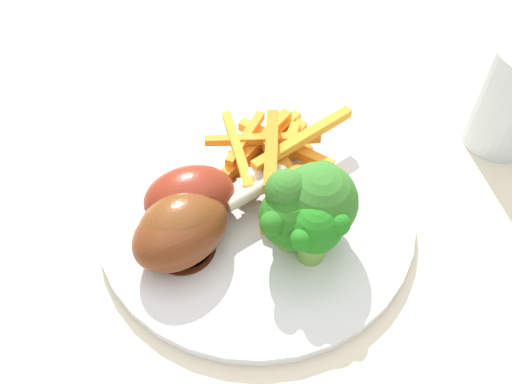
{
  "coord_description": "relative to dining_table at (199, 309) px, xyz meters",
  "views": [
    {
      "loc": [
        0.05,
        -0.25,
        1.14
      ],
      "look_at": [
        0.06,
        0.03,
        0.79
      ],
      "focal_mm": 37.67,
      "sensor_mm": 36.0,
      "label": 1
    }
  ],
  "objects": [
    {
      "name": "dining_table",
      "position": [
        0.0,
        0.0,
        0.0
      ],
      "size": [
        0.96,
        0.79,
        0.76
      ],
      "color": "silver",
      "rests_on": "ground_plane"
    },
    {
      "name": "dinner_plate",
      "position": [
        0.06,
        0.03,
        0.13
      ],
      "size": [
        0.27,
        0.27,
        0.01
      ],
      "primitive_type": "cylinder",
      "color": "silver",
      "rests_on": "dining_table"
    },
    {
      "name": "broccoli_floret_front",
      "position": [
        0.08,
        -0.01,
        0.17
      ],
      "size": [
        0.05,
        0.05,
        0.06
      ],
      "color": "#82B34E",
      "rests_on": "dinner_plate"
    },
    {
      "name": "broccoli_floret_middle",
      "position": [
        0.1,
        0.0,
        0.18
      ],
      "size": [
        0.07,
        0.07,
        0.07
      ],
      "color": "#91A151",
      "rests_on": "dinner_plate"
    },
    {
      "name": "broccoli_floret_back",
      "position": [
        0.1,
        -0.02,
        0.17
      ],
      "size": [
        0.05,
        0.04,
        0.06
      ],
      "color": "#75AF47",
      "rests_on": "dinner_plate"
    },
    {
      "name": "carrot_fries_pile",
      "position": [
        0.08,
        0.07,
        0.15
      ],
      "size": [
        0.13,
        0.14,
        0.04
      ],
      "color": "orange",
      "rests_on": "dinner_plate"
    },
    {
      "name": "chicken_drumstick_near",
      "position": [
        0.01,
        0.02,
        0.16
      ],
      "size": [
        0.13,
        0.08,
        0.05
      ],
      "color": "#5F1A10",
      "rests_on": "dinner_plate"
    },
    {
      "name": "chicken_drumstick_far",
      "position": [
        0.01,
        -0.01,
        0.16
      ],
      "size": [
        0.12,
        0.1,
        0.05
      ],
      "color": "#50240F",
      "rests_on": "dinner_plate"
    },
    {
      "name": "chicken_drumstick_extra",
      "position": [
        -0.0,
        -0.01,
        0.16
      ],
      "size": [
        0.12,
        0.11,
        0.05
      ],
      "color": "#4C1E0E",
      "rests_on": "dinner_plate"
    }
  ]
}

